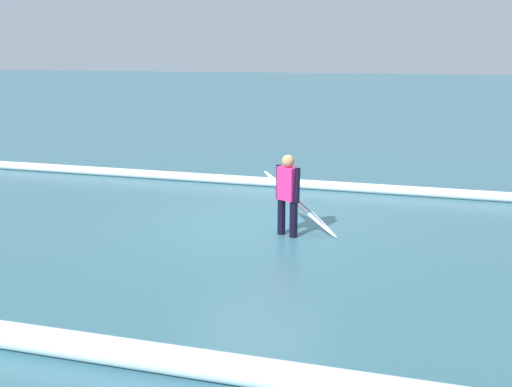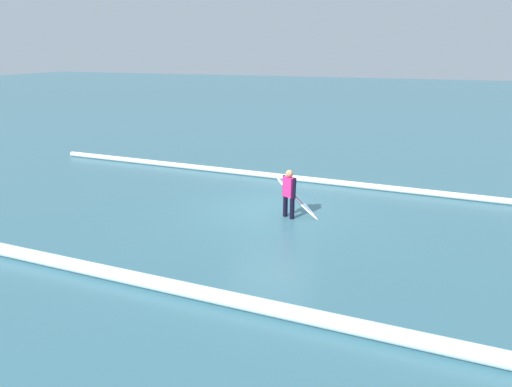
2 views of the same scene
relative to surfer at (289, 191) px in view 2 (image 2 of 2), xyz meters
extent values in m
plane|color=#376876|center=(0.69, -0.47, -0.80)|extent=(136.32, 136.32, 0.00)
cylinder|color=black|center=(0.12, -0.07, -0.48)|extent=(0.14, 0.14, 0.64)
cylinder|color=black|center=(-0.12, 0.07, -0.48)|extent=(0.14, 0.14, 0.64)
cube|color=#D82672|center=(0.00, 0.00, 0.13)|extent=(0.39, 0.34, 0.58)
sphere|color=tan|center=(0.00, 0.00, 0.53)|extent=(0.22, 0.22, 0.22)
cylinder|color=black|center=(0.19, -0.10, 0.13)|extent=(0.09, 0.09, 0.60)
cylinder|color=black|center=(-0.19, 0.10, 0.13)|extent=(0.09, 0.15, 0.61)
ellipsoid|color=white|center=(-0.16, -0.29, -0.28)|extent=(1.51, 0.68, 1.07)
ellipsoid|color=blue|center=(-0.16, -0.29, -0.28)|extent=(1.18, 0.45, 0.87)
cylinder|color=white|center=(1.95, -3.98, -0.69)|extent=(19.47, 1.29, 0.22)
cylinder|color=white|center=(1.17, 5.17, -0.65)|extent=(24.43, 1.51, 0.31)
camera|label=1|loc=(-2.27, 11.01, 2.47)|focal=46.63mm
camera|label=2|loc=(-3.65, 12.74, 3.99)|focal=33.53mm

